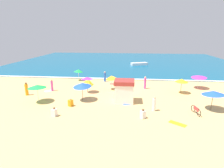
{
  "coord_description": "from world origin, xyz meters",
  "views": [
    {
      "loc": [
        1.64,
        -25.36,
        7.79
      ],
      "look_at": [
        -0.98,
        0.1,
        0.8
      ],
      "focal_mm": 29.77,
      "sensor_mm": 36.0,
      "label": 1
    }
  ],
  "objects_px": {
    "lifeguard_cabana": "(124,91)",
    "beachgoer_4": "(52,85)",
    "small_boat_0": "(139,64)",
    "beachgoer_3": "(145,83)",
    "beach_umbrella_8": "(213,93)",
    "beachgoer_6": "(154,104)",
    "beach_umbrella_5": "(78,71)",
    "parked_bicycle": "(196,110)",
    "beachgoer_8": "(143,114)",
    "beachgoer_1": "(105,77)",
    "beach_umbrella_2": "(182,80)",
    "beach_umbrella_6": "(199,77)",
    "beachgoer_0": "(54,112)",
    "beachgoer_2": "(71,103)",
    "beach_umbrella_4": "(87,78)",
    "beach_tent": "(87,82)",
    "beach_umbrella_0": "(37,86)",
    "beach_umbrella_3": "(111,77)",
    "beachgoer_7": "(27,89)"
  },
  "relations": [
    {
      "from": "beach_umbrella_8",
      "to": "beach_umbrella_5",
      "type": "bearing_deg",
      "value": 147.67
    },
    {
      "from": "beachgoer_3",
      "to": "small_boat_0",
      "type": "bearing_deg",
      "value": 90.13
    },
    {
      "from": "parked_bicycle",
      "to": "beachgoer_0",
      "type": "relative_size",
      "value": 1.89
    },
    {
      "from": "beach_umbrella_8",
      "to": "beachgoer_3",
      "type": "distance_m",
      "value": 9.68
    },
    {
      "from": "beachgoer_7",
      "to": "beachgoer_8",
      "type": "relative_size",
      "value": 1.77
    },
    {
      "from": "beachgoer_2",
      "to": "beachgoer_6",
      "type": "xyz_separation_m",
      "value": [
        9.01,
        -0.37,
        0.33
      ]
    },
    {
      "from": "lifeguard_cabana",
      "to": "beachgoer_4",
      "type": "xyz_separation_m",
      "value": [
        -10.19,
        3.23,
        -0.54
      ]
    },
    {
      "from": "beach_umbrella_5",
      "to": "parked_bicycle",
      "type": "distance_m",
      "value": 19.71
    },
    {
      "from": "beach_umbrella_8",
      "to": "small_boat_0",
      "type": "distance_m",
      "value": 28.33
    },
    {
      "from": "beach_umbrella_4",
      "to": "beachgoer_1",
      "type": "height_order",
      "value": "beach_umbrella_4"
    },
    {
      "from": "beachgoer_1",
      "to": "parked_bicycle",
      "type": "bearing_deg",
      "value": -47.75
    },
    {
      "from": "beach_umbrella_0",
      "to": "beachgoer_2",
      "type": "height_order",
      "value": "beach_umbrella_0"
    },
    {
      "from": "lifeguard_cabana",
      "to": "beach_umbrella_4",
      "type": "height_order",
      "value": "lifeguard_cabana"
    },
    {
      "from": "beachgoer_8",
      "to": "beachgoer_1",
      "type": "bearing_deg",
      "value": 112.19
    },
    {
      "from": "beach_umbrella_0",
      "to": "parked_bicycle",
      "type": "relative_size",
      "value": 1.63
    },
    {
      "from": "beachgoer_0",
      "to": "small_boat_0",
      "type": "xyz_separation_m",
      "value": [
        9.34,
        30.72,
        0.01
      ]
    },
    {
      "from": "beachgoer_4",
      "to": "small_boat_0",
      "type": "distance_m",
      "value": 26.22
    },
    {
      "from": "beach_umbrella_6",
      "to": "beachgoer_2",
      "type": "xyz_separation_m",
      "value": [
        -16.35,
        -8.6,
        -1.39
      ]
    },
    {
      "from": "lifeguard_cabana",
      "to": "beach_umbrella_5",
      "type": "height_order",
      "value": "lifeguard_cabana"
    },
    {
      "from": "beachgoer_0",
      "to": "beachgoer_8",
      "type": "height_order",
      "value": "beachgoer_8"
    },
    {
      "from": "beach_tent",
      "to": "beachgoer_3",
      "type": "bearing_deg",
      "value": -6.03
    },
    {
      "from": "beach_umbrella_4",
      "to": "beachgoer_6",
      "type": "distance_m",
      "value": 9.98
    },
    {
      "from": "beach_umbrella_6",
      "to": "beachgoer_6",
      "type": "distance_m",
      "value": 11.65
    },
    {
      "from": "beach_umbrella_2",
      "to": "beach_umbrella_8",
      "type": "xyz_separation_m",
      "value": [
        1.77,
        -5.48,
        0.11
      ]
    },
    {
      "from": "beachgoer_8",
      "to": "beachgoer_2",
      "type": "bearing_deg",
      "value": 163.68
    },
    {
      "from": "beach_umbrella_0",
      "to": "beach_umbrella_2",
      "type": "relative_size",
      "value": 1.41
    },
    {
      "from": "beach_tent",
      "to": "parked_bicycle",
      "type": "xyz_separation_m",
      "value": [
        13.22,
        -9.28,
        -0.18
      ]
    },
    {
      "from": "parked_bicycle",
      "to": "beachgoer_8",
      "type": "xyz_separation_m",
      "value": [
        -5.34,
        -1.59,
        0.04
      ]
    },
    {
      "from": "beachgoer_0",
      "to": "beach_umbrella_0",
      "type": "bearing_deg",
      "value": 133.97
    },
    {
      "from": "beachgoer_6",
      "to": "beachgoer_4",
      "type": "bearing_deg",
      "value": 157.19
    },
    {
      "from": "beachgoer_1",
      "to": "small_boat_0",
      "type": "distance_m",
      "value": 17.94
    },
    {
      "from": "beachgoer_6",
      "to": "small_boat_0",
      "type": "relative_size",
      "value": 0.36
    },
    {
      "from": "beach_umbrella_4",
      "to": "beach_umbrella_5",
      "type": "bearing_deg",
      "value": 115.24
    },
    {
      "from": "beachgoer_1",
      "to": "beachgoer_2",
      "type": "xyz_separation_m",
      "value": [
        -2.25,
        -11.27,
        -0.42
      ]
    },
    {
      "from": "beachgoer_0",
      "to": "beachgoer_8",
      "type": "distance_m",
      "value": 8.54
    },
    {
      "from": "beach_tent",
      "to": "beachgoer_3",
      "type": "relative_size",
      "value": 1.29
    },
    {
      "from": "beachgoer_6",
      "to": "beachgoer_0",
      "type": "bearing_deg",
      "value": -166.79
    },
    {
      "from": "beach_umbrella_2",
      "to": "beach_umbrella_8",
      "type": "height_order",
      "value": "beach_umbrella_8"
    },
    {
      "from": "beach_umbrella_5",
      "to": "beachgoer_4",
      "type": "distance_m",
      "value": 6.64
    },
    {
      "from": "beach_umbrella_0",
      "to": "beachgoer_1",
      "type": "bearing_deg",
      "value": 58.34
    },
    {
      "from": "beachgoer_1",
      "to": "beachgoer_8",
      "type": "relative_size",
      "value": 1.76
    },
    {
      "from": "beach_umbrella_0",
      "to": "beach_umbrella_4",
      "type": "bearing_deg",
      "value": 40.43
    },
    {
      "from": "beachgoer_6",
      "to": "beachgoer_3",
      "type": "bearing_deg",
      "value": 92.73
    },
    {
      "from": "beach_umbrella_3",
      "to": "beachgoer_8",
      "type": "height_order",
      "value": "beach_umbrella_3"
    },
    {
      "from": "beach_umbrella_8",
      "to": "beach_umbrella_0",
      "type": "bearing_deg",
      "value": 178.93
    },
    {
      "from": "beach_umbrella_6",
      "to": "beachgoer_8",
      "type": "relative_size",
      "value": 3.1
    },
    {
      "from": "beachgoer_7",
      "to": "beachgoer_0",
      "type": "bearing_deg",
      "value": -43.43
    },
    {
      "from": "small_boat_0",
      "to": "beachgoer_3",
      "type": "bearing_deg",
      "value": -89.87
    },
    {
      "from": "beach_umbrella_4",
      "to": "beachgoer_4",
      "type": "xyz_separation_m",
      "value": [
        -5.09,
        0.21,
        -1.21
      ]
    },
    {
      "from": "beach_umbrella_4",
      "to": "beachgoer_1",
      "type": "xyz_separation_m",
      "value": [
        1.52,
        6.23,
        -1.19
      ]
    }
  ]
}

